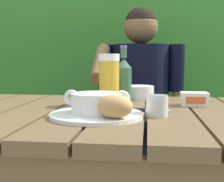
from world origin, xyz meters
name	(u,v)px	position (x,y,z in m)	size (l,w,h in m)	color
dining_table	(123,138)	(0.00, 0.00, 0.68)	(1.42, 0.83, 0.78)	brown
hedge_backdrop	(121,61)	(-0.14, 1.49, 0.94)	(3.72, 0.86, 2.05)	#317728
chair_near_diner	(141,132)	(0.04, 0.85, 0.50)	(0.48, 0.42, 1.02)	brown
person_eating	(140,99)	(0.04, 0.66, 0.73)	(0.48, 0.47, 1.24)	black
serving_plate	(97,115)	(-0.07, -0.12, 0.78)	(0.29, 0.29, 0.01)	white
soup_bowl	(97,102)	(-0.07, -0.12, 0.82)	(0.21, 0.16, 0.07)	white
bread_roll	(115,106)	(-0.01, -0.20, 0.82)	(0.12, 0.10, 0.07)	tan
beer_glass	(109,79)	(-0.07, 0.14, 0.88)	(0.08, 0.08, 0.20)	gold
beer_bottle	(123,79)	(-0.02, 0.21, 0.87)	(0.07, 0.07, 0.23)	#37613F
water_glass_small	(157,106)	(0.11, -0.09, 0.81)	(0.07, 0.07, 0.07)	silver
butter_tub	(194,99)	(0.26, 0.15, 0.80)	(0.10, 0.08, 0.05)	white
table_knife	(144,110)	(0.07, -0.01, 0.78)	(0.15, 0.02, 0.01)	silver
diner_bowl	(138,92)	(0.04, 0.32, 0.81)	(0.14, 0.14, 0.06)	white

